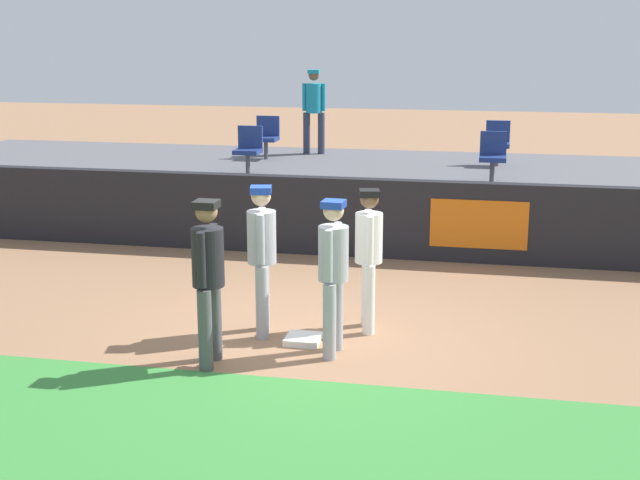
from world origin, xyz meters
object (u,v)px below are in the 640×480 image
(player_runner_visitor, at_px, (262,250))
(seat_front_right, at_px, (493,154))
(player_fielder_home, at_px, (369,250))
(first_base, at_px, (303,339))
(seat_front_left, at_px, (249,147))
(player_coach_visitor, at_px, (333,267))
(player_umpire, at_px, (208,271))
(seat_back_left, at_px, (267,135))
(spectator_hooded, at_px, (314,105))
(seat_back_right, at_px, (498,141))

(player_runner_visitor, height_order, seat_front_right, seat_front_right)
(player_fielder_home, bearing_deg, first_base, -59.21)
(seat_front_left, bearing_deg, seat_front_right, -0.00)
(player_runner_visitor, bearing_deg, player_coach_visitor, 50.05)
(player_umpire, distance_m, seat_back_left, 8.32)
(seat_back_left, xyz_separation_m, spectator_hooded, (0.78, 0.87, 0.52))
(player_fielder_home, xyz_separation_m, seat_front_right, (1.40, 4.89, 0.51))
(player_coach_visitor, xyz_separation_m, seat_back_left, (-2.78, 7.59, 0.49))
(player_coach_visitor, distance_m, seat_front_right, 6.05)
(seat_front_right, bearing_deg, seat_back_right, 87.73)
(player_coach_visitor, xyz_separation_m, player_umpire, (-1.25, -0.57, 0.03))
(seat_front_right, distance_m, seat_back_left, 4.79)
(seat_front_left, relative_size, seat_back_right, 1.00)
(player_coach_visitor, bearing_deg, player_umpire, -61.41)
(player_coach_visitor, height_order, seat_front_left, seat_front_left)
(player_fielder_home, xyz_separation_m, spectator_hooded, (-2.26, 7.56, 1.04))
(first_base, relative_size, seat_back_right, 0.48)
(seat_back_right, relative_size, spectator_hooded, 0.49)
(player_umpire, bearing_deg, seat_front_right, 155.41)
(seat_back_right, distance_m, seat_back_left, 4.51)
(seat_front_left, xyz_separation_m, spectator_hooded, (0.63, 2.67, 0.52))
(seat_back_right, xyz_separation_m, seat_back_left, (-4.51, 0.00, 0.00))
(seat_front_left, bearing_deg, seat_back_right, 22.41)
(seat_back_right, bearing_deg, player_fielder_home, -102.37)
(seat_front_left, bearing_deg, player_runner_visitor, -72.42)
(player_umpire, distance_m, seat_front_left, 6.53)
(seat_back_left, distance_m, spectator_hooded, 1.28)
(seat_front_right, relative_size, seat_back_left, 1.00)
(player_umpire, bearing_deg, seat_front_left, -167.76)
(player_umpire, bearing_deg, first_base, 135.41)
(seat_front_right, relative_size, seat_front_left, 1.00)
(player_coach_visitor, bearing_deg, seat_back_left, -155.82)
(player_coach_visitor, xyz_separation_m, seat_back_right, (1.73, 7.59, 0.49))
(player_fielder_home, relative_size, seat_front_right, 2.07)
(player_runner_visitor, height_order, spectator_hooded, spectator_hooded)
(first_base, bearing_deg, seat_front_right, 69.37)
(player_fielder_home, xyz_separation_m, seat_front_left, (-2.90, 4.89, 0.51))
(player_runner_visitor, xyz_separation_m, seat_front_left, (-1.68, 5.30, 0.47))
(player_umpire, height_order, seat_front_left, seat_front_left)
(player_runner_visitor, relative_size, seat_front_left, 2.15)
(player_runner_visitor, bearing_deg, seat_back_right, 146.67)
(first_base, distance_m, player_fielder_home, 1.33)
(first_base, height_order, player_runner_visitor, player_runner_visitor)
(first_base, bearing_deg, seat_front_left, 111.94)
(seat_front_right, xyz_separation_m, spectator_hooded, (-3.66, 2.67, 0.52))
(player_runner_visitor, xyz_separation_m, player_umpire, (-0.30, -1.06, 0.02))
(seat_front_right, relative_size, seat_back_right, 1.00)
(seat_front_left, bearing_deg, player_umpire, -77.80)
(first_base, bearing_deg, player_runner_visitor, 158.89)
(first_base, bearing_deg, seat_back_right, 73.64)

